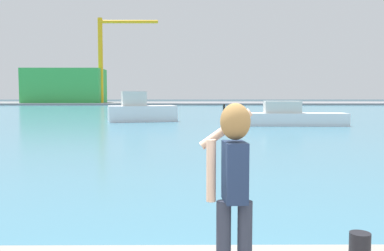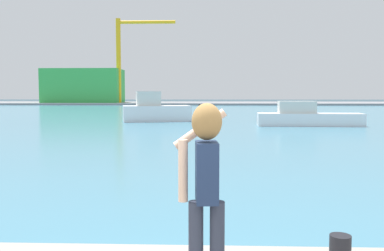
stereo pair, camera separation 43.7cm
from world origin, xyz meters
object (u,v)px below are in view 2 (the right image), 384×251
at_px(warehouse_left, 84,86).
at_px(port_crane, 126,51).
at_px(harbor_bollard, 340,251).
at_px(boat_moored_2, 307,117).
at_px(boat_moored, 155,111).
at_px(person_photographer, 205,176).

distance_m(warehouse_left, port_crane, 12.33).
bearing_deg(warehouse_left, harbor_bollard, -71.82).
bearing_deg(boat_moored_2, warehouse_left, 122.67).
relative_size(boat_moored, warehouse_left, 0.38).
relative_size(boat_moored_2, port_crane, 0.44).
bearing_deg(boat_moored, boat_moored_2, -34.48).
xyz_separation_m(boat_moored, boat_moored_2, (12.20, -4.73, -0.28)).
distance_m(boat_moored_2, port_crane, 64.53).
bearing_deg(harbor_bollard, boat_moored, 100.57).
height_order(person_photographer, boat_moored_2, person_photographer).
xyz_separation_m(harbor_bollard, boat_moored, (-6.08, 32.59, 0.12)).
xyz_separation_m(harbor_bollard, port_crane, (-19.14, 86.26, 10.60)).
bearing_deg(person_photographer, boat_moored_2, -19.29).
bearing_deg(warehouse_left, port_crane, -9.78).
xyz_separation_m(person_photographer, harbor_bollard, (1.42, 0.52, -0.90)).
xyz_separation_m(harbor_bollard, warehouse_left, (-28.87, 87.93, 3.23)).
bearing_deg(harbor_bollard, warehouse_left, 108.18).
xyz_separation_m(boat_moored_2, port_crane, (-25.25, 58.40, 10.76)).
relative_size(harbor_bollard, warehouse_left, 0.02).
xyz_separation_m(person_photographer, boat_moored, (-4.66, 33.11, -0.78)).
bearing_deg(person_photographer, warehouse_left, 12.82).
height_order(boat_moored, warehouse_left, warehouse_left).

